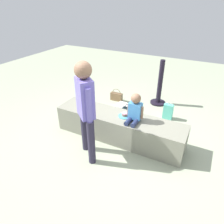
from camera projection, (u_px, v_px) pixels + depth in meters
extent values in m
plane|color=#9CA689|center=(119.00, 138.00, 3.79)|extent=(12.00, 12.00, 0.00)
cube|color=gray|center=(119.00, 127.00, 3.68)|extent=(2.32, 0.53, 0.47)
cylinder|color=navy|center=(129.00, 121.00, 3.36)|extent=(0.08, 0.25, 0.08)
cylinder|color=navy|center=(135.00, 122.00, 3.31)|extent=(0.08, 0.25, 0.08)
cube|color=#458ED0|center=(135.00, 111.00, 3.35)|extent=(0.21, 0.13, 0.28)
sphere|color=#8C664C|center=(136.00, 98.00, 3.24)|extent=(0.16, 0.16, 0.16)
cylinder|color=#8C664C|center=(129.00, 109.00, 3.40)|extent=(0.05, 0.05, 0.21)
cylinder|color=#8C664C|center=(142.00, 113.00, 3.30)|extent=(0.05, 0.05, 0.21)
cylinder|color=#28233A|center=(91.00, 143.00, 3.06)|extent=(0.11, 0.11, 0.75)
cylinder|color=#28233A|center=(85.00, 130.00, 3.34)|extent=(0.11, 0.11, 0.75)
cube|color=#6F62C3|center=(85.00, 98.00, 2.88)|extent=(0.37, 0.35, 0.57)
sphere|color=#8C664C|center=(83.00, 70.00, 2.67)|extent=(0.24, 0.24, 0.24)
cylinder|color=#6F62C3|center=(89.00, 107.00, 2.77)|extent=(0.09, 0.09, 0.54)
cylinder|color=#6F62C3|center=(82.00, 97.00, 3.04)|extent=(0.09, 0.09, 0.54)
cylinder|color=#4CA5D8|center=(125.00, 116.00, 3.55)|extent=(0.22, 0.22, 0.01)
cylinder|color=#8F6445|center=(125.00, 115.00, 3.53)|extent=(0.10, 0.10, 0.04)
cylinder|color=pink|center=(125.00, 113.00, 3.52)|extent=(0.10, 0.10, 0.01)
cube|color=silver|center=(128.00, 117.00, 3.51)|extent=(0.11, 0.04, 0.00)
cube|color=#59C6B2|center=(168.00, 112.00, 4.30)|extent=(0.20, 0.10, 0.33)
torus|color=white|center=(167.00, 104.00, 4.23)|extent=(0.08, 0.01, 0.08)
torus|color=white|center=(171.00, 105.00, 4.20)|extent=(0.08, 0.01, 0.08)
cylinder|color=black|center=(158.00, 102.00, 4.99)|extent=(0.36, 0.36, 0.04)
cylinder|color=black|center=(160.00, 82.00, 4.73)|extent=(0.11, 0.11, 1.02)
cylinder|color=silver|center=(105.00, 113.00, 4.45)|extent=(0.08, 0.08, 0.14)
cone|color=silver|center=(105.00, 110.00, 4.40)|extent=(0.07, 0.07, 0.03)
cylinder|color=blue|center=(105.00, 109.00, 4.39)|extent=(0.03, 0.03, 0.01)
cube|color=white|center=(122.00, 107.00, 4.74)|extent=(0.31, 0.31, 0.10)
cube|color=black|center=(129.00, 114.00, 4.33)|extent=(0.33, 0.13, 0.23)
torus|color=black|center=(130.00, 109.00, 4.27)|extent=(0.24, 0.01, 0.24)
cube|color=brown|center=(116.00, 97.00, 5.08)|extent=(0.30, 0.10, 0.20)
torus|color=brown|center=(117.00, 93.00, 5.04)|extent=(0.22, 0.01, 0.22)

